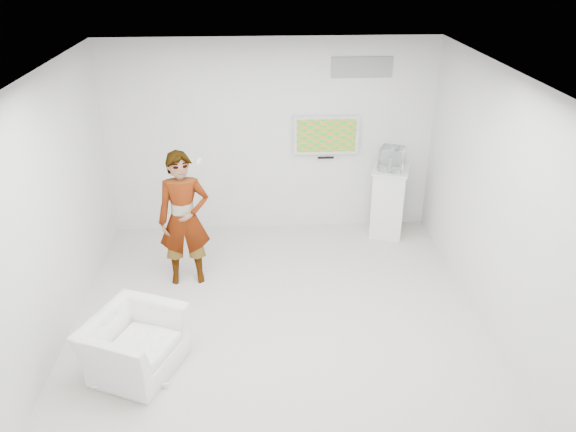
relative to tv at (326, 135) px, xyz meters
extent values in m
cube|color=beige|center=(-0.85, -2.45, -1.55)|extent=(5.00, 5.00, 0.01)
cube|color=#303032|center=(-0.85, -2.45, 1.45)|extent=(5.00, 5.00, 0.01)
cube|color=silver|center=(-0.85, 0.05, -0.05)|extent=(5.00, 0.01, 3.00)
cube|color=silver|center=(-0.85, -4.95, -0.05)|extent=(5.00, 0.01, 3.00)
cube|color=silver|center=(-3.35, -2.45, -0.05)|extent=(0.01, 5.00, 3.00)
cube|color=silver|center=(1.65, -2.45, -0.05)|extent=(0.01, 5.00, 3.00)
cube|color=silver|center=(0.00, 0.00, 0.00)|extent=(1.00, 0.08, 0.60)
cube|color=gray|center=(0.50, 0.04, 1.00)|extent=(0.90, 0.02, 0.30)
imported|color=white|center=(-2.03, -1.51, -0.63)|extent=(0.72, 0.51, 1.85)
imported|color=white|center=(-2.43, -3.27, -1.23)|extent=(1.18, 1.25, 0.64)
cube|color=silver|center=(0.96, -0.33, -1.00)|extent=(0.67, 0.67, 1.10)
cylinder|color=silver|center=(0.87, -0.10, -1.42)|extent=(0.20, 0.20, 0.26)
cube|color=silver|center=(0.96, -0.33, -0.28)|extent=(0.45, 0.45, 0.34)
cube|color=silver|center=(0.96, -0.33, -0.34)|extent=(0.11, 0.16, 0.22)
cube|color=silver|center=(-1.80, -1.33, 0.11)|extent=(0.05, 0.15, 0.04)
camera|label=1|loc=(-1.06, -8.15, 2.66)|focal=35.00mm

